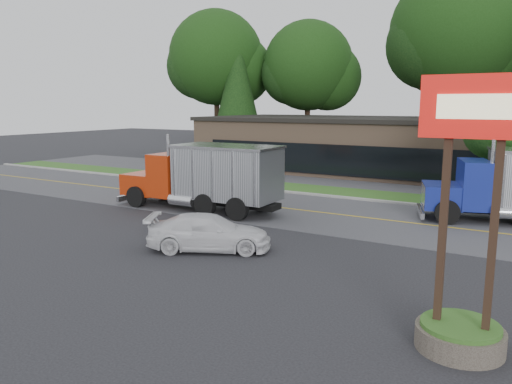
% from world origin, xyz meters
% --- Properties ---
extents(ground, '(140.00, 140.00, 0.00)m').
position_xyz_m(ground, '(0.00, 0.00, 0.00)').
color(ground, '#323237').
rests_on(ground, ground).
extents(road, '(60.00, 8.00, 0.02)m').
position_xyz_m(road, '(0.00, 9.00, 0.00)').
color(road, '#5D5D62').
rests_on(road, ground).
extents(center_line, '(60.00, 0.12, 0.01)m').
position_xyz_m(center_line, '(0.00, 9.00, 0.00)').
color(center_line, gold).
rests_on(center_line, ground).
extents(curb, '(60.00, 0.30, 0.12)m').
position_xyz_m(curb, '(0.00, 13.20, 0.00)').
color(curb, '#9E9E99').
rests_on(curb, ground).
extents(grass_verge, '(60.00, 3.40, 0.03)m').
position_xyz_m(grass_verge, '(0.00, 15.00, 0.00)').
color(grass_verge, '#296121').
rests_on(grass_verge, ground).
extents(far_parking, '(60.00, 7.00, 0.02)m').
position_xyz_m(far_parking, '(0.00, 20.00, 0.00)').
color(far_parking, '#5D5D62').
rests_on(far_parking, ground).
extents(strip_mall, '(32.00, 12.00, 4.00)m').
position_xyz_m(strip_mall, '(2.00, 26.00, 2.00)').
color(strip_mall, '#94735A').
rests_on(strip_mall, ground).
extents(bilo_sign, '(2.20, 1.90, 5.95)m').
position_xyz_m(bilo_sign, '(10.50, -2.50, 2.02)').
color(bilo_sign, '#6B6054').
rests_on(bilo_sign, ground).
extents(tree_far_a, '(10.76, 10.13, 15.35)m').
position_xyz_m(tree_far_a, '(-19.84, 32.13, 9.80)').
color(tree_far_a, '#382619').
rests_on(tree_far_a, ground).
extents(tree_far_b, '(9.64, 9.07, 13.75)m').
position_xyz_m(tree_far_b, '(-9.85, 34.12, 8.77)').
color(tree_far_b, '#382619').
rests_on(tree_far_b, ground).
extents(tree_far_c, '(12.05, 11.34, 17.19)m').
position_xyz_m(tree_far_c, '(4.18, 34.14, 10.97)').
color(tree_far_c, '#382619').
rests_on(tree_far_c, ground).
extents(evergreen_left, '(5.53, 5.53, 12.56)m').
position_xyz_m(evergreen_left, '(-16.00, 30.00, 6.91)').
color(evergreen_left, '#382619').
rests_on(evergreen_left, ground).
extents(tree_verge, '(4.67, 4.39, 6.66)m').
position_xyz_m(tree_verge, '(10.07, 15.06, 4.24)').
color(tree_verge, '#382619').
rests_on(tree_verge, ground).
extents(dump_truck_red, '(8.90, 2.74, 3.36)m').
position_xyz_m(dump_truck_red, '(-2.87, 6.50, 1.81)').
color(dump_truck_red, black).
rests_on(dump_truck_red, ground).
extents(rally_car, '(4.90, 3.73, 1.32)m').
position_xyz_m(rally_car, '(1.24, 0.94, 0.66)').
color(rally_car, silver).
rests_on(rally_car, ground).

